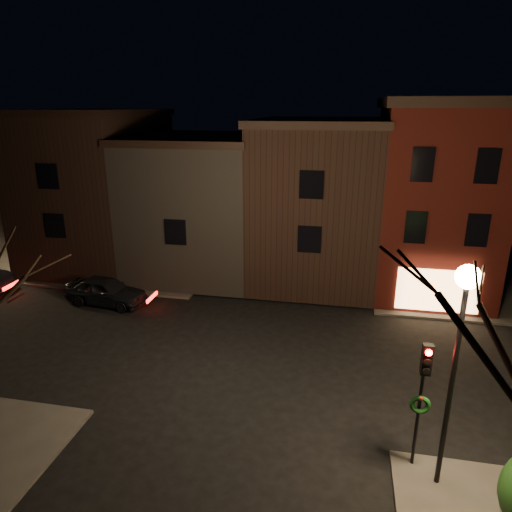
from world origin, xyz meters
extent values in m
plane|color=black|center=(0.00, 0.00, 0.00)|extent=(120.00, 120.00, 0.00)
cube|color=#2D2B28|center=(-20.00, 20.00, 0.06)|extent=(30.00, 30.00, 0.12)
cube|color=#46100C|center=(8.00, 9.50, 5.12)|extent=(6.00, 8.00, 10.00)
cube|color=black|center=(8.00, 9.50, 10.37)|extent=(6.50, 8.50, 0.50)
cube|color=#EAA969|center=(8.00, 5.45, 1.42)|extent=(4.00, 0.12, 2.20)
cube|color=black|center=(1.50, 10.50, 4.62)|extent=(7.00, 10.00, 9.00)
cube|color=black|center=(1.50, 10.50, 9.32)|extent=(7.30, 10.30, 0.40)
cube|color=black|center=(-5.75, 10.50, 4.12)|extent=(7.50, 10.00, 8.00)
cube|color=black|center=(-5.75, 10.50, 8.32)|extent=(7.80, 10.30, 0.40)
cube|color=black|center=(-13.00, 10.50, 4.87)|extent=(7.00, 10.00, 9.50)
cube|color=black|center=(-13.00, 10.50, 9.82)|extent=(7.30, 10.30, 0.40)
cylinder|color=black|center=(6.20, -6.00, 3.12)|extent=(0.14, 0.14, 6.00)
sphere|color=#FFD18C|center=(6.20, -6.00, 6.30)|extent=(0.60, 0.60, 0.60)
cylinder|color=black|center=(5.60, -5.40, 2.12)|extent=(0.10, 0.10, 4.00)
cube|color=black|center=(5.60, -5.58, 3.72)|extent=(0.28, 0.22, 0.90)
cylinder|color=#FF0C07|center=(5.60, -5.70, 4.00)|extent=(0.18, 0.06, 0.18)
cylinder|color=black|center=(5.60, -5.70, 3.72)|extent=(0.18, 0.06, 0.18)
cylinder|color=black|center=(5.60, -5.70, 3.44)|extent=(0.18, 0.06, 0.18)
torus|color=#0C380F|center=(5.60, -5.49, 2.22)|extent=(0.58, 0.14, 0.58)
sphere|color=#990C0C|center=(5.60, -5.51, 2.44)|extent=(0.12, 0.12, 0.12)
imported|color=black|center=(-9.17, 3.63, 0.75)|extent=(4.59, 2.28, 1.50)
camera|label=1|loc=(3.20, -17.04, 10.20)|focal=32.00mm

